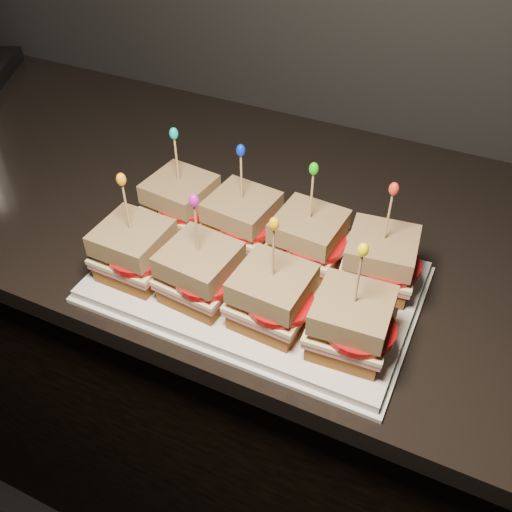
% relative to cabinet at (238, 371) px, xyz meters
% --- Properties ---
extents(cabinet, '(2.58, 0.60, 0.85)m').
position_rel_cabinet_xyz_m(cabinet, '(0.00, 0.00, 0.00)').
color(cabinet, black).
rests_on(cabinet, ground).
extents(granite_slab, '(2.62, 0.64, 0.03)m').
position_rel_cabinet_xyz_m(granite_slab, '(0.00, 0.00, 0.44)').
color(granite_slab, black).
rests_on(granite_slab, cabinet).
extents(platter, '(0.42, 0.26, 0.02)m').
position_rel_cabinet_xyz_m(platter, '(0.12, -0.16, 0.47)').
color(platter, white).
rests_on(platter, granite_slab).
extents(platter_rim, '(0.43, 0.27, 0.01)m').
position_rel_cabinet_xyz_m(platter_rim, '(0.12, -0.16, 0.46)').
color(platter_rim, white).
rests_on(platter_rim, granite_slab).
extents(sandwich_0_bread_bot, '(0.09, 0.09, 0.02)m').
position_rel_cabinet_xyz_m(sandwich_0_bread_bot, '(-0.03, -0.10, 0.49)').
color(sandwich_0_bread_bot, '#5B2E10').
rests_on(sandwich_0_bread_bot, platter).
extents(sandwich_0_ham, '(0.10, 0.10, 0.01)m').
position_rel_cabinet_xyz_m(sandwich_0_ham, '(-0.03, -0.10, 0.50)').
color(sandwich_0_ham, '#CD6061').
rests_on(sandwich_0_ham, sandwich_0_bread_bot).
extents(sandwich_0_cheese, '(0.10, 0.10, 0.01)m').
position_rel_cabinet_xyz_m(sandwich_0_cheese, '(-0.03, -0.10, 0.51)').
color(sandwich_0_cheese, '#F4E6A4').
rests_on(sandwich_0_cheese, sandwich_0_ham).
extents(sandwich_0_tomato, '(0.08, 0.08, 0.01)m').
position_rel_cabinet_xyz_m(sandwich_0_tomato, '(-0.02, -0.11, 0.52)').
color(sandwich_0_tomato, '#AB0A0D').
rests_on(sandwich_0_tomato, sandwich_0_cheese).
extents(sandwich_0_bread_top, '(0.09, 0.09, 0.03)m').
position_rel_cabinet_xyz_m(sandwich_0_bread_top, '(-0.03, -0.10, 0.54)').
color(sandwich_0_bread_top, '#4D230A').
rests_on(sandwich_0_bread_top, sandwich_0_tomato).
extents(sandwich_0_pick, '(0.00, 0.00, 0.09)m').
position_rel_cabinet_xyz_m(sandwich_0_pick, '(-0.03, -0.10, 0.58)').
color(sandwich_0_pick, tan).
rests_on(sandwich_0_pick, sandwich_0_bread_top).
extents(sandwich_0_frill, '(0.01, 0.01, 0.02)m').
position_rel_cabinet_xyz_m(sandwich_0_frill, '(-0.03, -0.10, 0.63)').
color(sandwich_0_frill, '#07B0B7').
rests_on(sandwich_0_frill, sandwich_0_pick).
extents(sandwich_1_bread_bot, '(0.09, 0.09, 0.02)m').
position_rel_cabinet_xyz_m(sandwich_1_bread_bot, '(0.07, -0.10, 0.49)').
color(sandwich_1_bread_bot, '#5B2E10').
rests_on(sandwich_1_bread_bot, platter).
extents(sandwich_1_ham, '(0.10, 0.10, 0.01)m').
position_rel_cabinet_xyz_m(sandwich_1_ham, '(0.07, -0.10, 0.50)').
color(sandwich_1_ham, '#CD6061').
rests_on(sandwich_1_ham, sandwich_1_bread_bot).
extents(sandwich_1_cheese, '(0.10, 0.10, 0.01)m').
position_rel_cabinet_xyz_m(sandwich_1_cheese, '(0.07, -0.10, 0.51)').
color(sandwich_1_cheese, '#F4E6A4').
rests_on(sandwich_1_cheese, sandwich_1_ham).
extents(sandwich_1_tomato, '(0.08, 0.08, 0.01)m').
position_rel_cabinet_xyz_m(sandwich_1_tomato, '(0.08, -0.11, 0.52)').
color(sandwich_1_tomato, '#AB0A0D').
rests_on(sandwich_1_tomato, sandwich_1_cheese).
extents(sandwich_1_bread_top, '(0.09, 0.09, 0.03)m').
position_rel_cabinet_xyz_m(sandwich_1_bread_top, '(0.07, -0.10, 0.54)').
color(sandwich_1_bread_top, '#4D230A').
rests_on(sandwich_1_bread_top, sandwich_1_tomato).
extents(sandwich_1_pick, '(0.00, 0.00, 0.09)m').
position_rel_cabinet_xyz_m(sandwich_1_pick, '(0.07, -0.10, 0.58)').
color(sandwich_1_pick, tan).
rests_on(sandwich_1_pick, sandwich_1_bread_top).
extents(sandwich_1_frill, '(0.01, 0.01, 0.02)m').
position_rel_cabinet_xyz_m(sandwich_1_frill, '(0.07, -0.10, 0.63)').
color(sandwich_1_frill, '#0625D3').
rests_on(sandwich_1_frill, sandwich_1_pick).
extents(sandwich_2_bread_bot, '(0.09, 0.09, 0.02)m').
position_rel_cabinet_xyz_m(sandwich_2_bread_bot, '(0.17, -0.10, 0.49)').
color(sandwich_2_bread_bot, '#5B2E10').
rests_on(sandwich_2_bread_bot, platter).
extents(sandwich_2_ham, '(0.10, 0.09, 0.01)m').
position_rel_cabinet_xyz_m(sandwich_2_ham, '(0.17, -0.10, 0.50)').
color(sandwich_2_ham, '#CD6061').
rests_on(sandwich_2_ham, sandwich_2_bread_bot).
extents(sandwich_2_cheese, '(0.10, 0.10, 0.01)m').
position_rel_cabinet_xyz_m(sandwich_2_cheese, '(0.17, -0.10, 0.51)').
color(sandwich_2_cheese, '#F4E6A4').
rests_on(sandwich_2_cheese, sandwich_2_ham).
extents(sandwich_2_tomato, '(0.08, 0.08, 0.01)m').
position_rel_cabinet_xyz_m(sandwich_2_tomato, '(0.18, -0.11, 0.52)').
color(sandwich_2_tomato, '#AB0A0D').
rests_on(sandwich_2_tomato, sandwich_2_cheese).
extents(sandwich_2_bread_top, '(0.09, 0.09, 0.03)m').
position_rel_cabinet_xyz_m(sandwich_2_bread_top, '(0.17, -0.10, 0.54)').
color(sandwich_2_bread_top, '#4D230A').
rests_on(sandwich_2_bread_top, sandwich_2_tomato).
extents(sandwich_2_pick, '(0.00, 0.00, 0.09)m').
position_rel_cabinet_xyz_m(sandwich_2_pick, '(0.17, -0.10, 0.58)').
color(sandwich_2_pick, tan).
rests_on(sandwich_2_pick, sandwich_2_bread_top).
extents(sandwich_2_frill, '(0.01, 0.01, 0.02)m').
position_rel_cabinet_xyz_m(sandwich_2_frill, '(0.17, -0.10, 0.63)').
color(sandwich_2_frill, '#1BBE12').
rests_on(sandwich_2_frill, sandwich_2_pick).
extents(sandwich_3_bread_bot, '(0.09, 0.09, 0.02)m').
position_rel_cabinet_xyz_m(sandwich_3_bread_bot, '(0.27, -0.10, 0.49)').
color(sandwich_3_bread_bot, '#5B2E10').
rests_on(sandwich_3_bread_bot, platter).
extents(sandwich_3_ham, '(0.10, 0.10, 0.01)m').
position_rel_cabinet_xyz_m(sandwich_3_ham, '(0.27, -0.10, 0.50)').
color(sandwich_3_ham, '#CD6061').
rests_on(sandwich_3_ham, sandwich_3_bread_bot).
extents(sandwich_3_cheese, '(0.10, 0.10, 0.01)m').
position_rel_cabinet_xyz_m(sandwich_3_cheese, '(0.27, -0.10, 0.51)').
color(sandwich_3_cheese, '#F4E6A4').
rests_on(sandwich_3_cheese, sandwich_3_ham).
extents(sandwich_3_tomato, '(0.08, 0.08, 0.01)m').
position_rel_cabinet_xyz_m(sandwich_3_tomato, '(0.28, -0.11, 0.52)').
color(sandwich_3_tomato, '#AB0A0D').
rests_on(sandwich_3_tomato, sandwich_3_cheese).
extents(sandwich_3_bread_top, '(0.09, 0.09, 0.03)m').
position_rel_cabinet_xyz_m(sandwich_3_bread_top, '(0.27, -0.10, 0.54)').
color(sandwich_3_bread_top, '#4D230A').
rests_on(sandwich_3_bread_top, sandwich_3_tomato).
extents(sandwich_3_pick, '(0.00, 0.00, 0.09)m').
position_rel_cabinet_xyz_m(sandwich_3_pick, '(0.27, -0.10, 0.58)').
color(sandwich_3_pick, tan).
rests_on(sandwich_3_pick, sandwich_3_bread_top).
extents(sandwich_3_frill, '(0.01, 0.01, 0.02)m').
position_rel_cabinet_xyz_m(sandwich_3_frill, '(0.27, -0.10, 0.63)').
color(sandwich_3_frill, red).
rests_on(sandwich_3_frill, sandwich_3_pick).
extents(sandwich_4_bread_bot, '(0.08, 0.08, 0.02)m').
position_rel_cabinet_xyz_m(sandwich_4_bread_bot, '(-0.03, -0.22, 0.49)').
color(sandwich_4_bread_bot, '#5B2E10').
rests_on(sandwich_4_bread_bot, platter).
extents(sandwich_4_ham, '(0.09, 0.09, 0.01)m').
position_rel_cabinet_xyz_m(sandwich_4_ham, '(-0.03, -0.22, 0.50)').
color(sandwich_4_ham, '#CD6061').
rests_on(sandwich_4_ham, sandwich_4_bread_bot).
extents(sandwich_4_cheese, '(0.09, 0.09, 0.01)m').
position_rel_cabinet_xyz_m(sandwich_4_cheese, '(-0.03, -0.22, 0.51)').
color(sandwich_4_cheese, '#F4E6A4').
rests_on(sandwich_4_cheese, sandwich_4_ham).
extents(sandwich_4_tomato, '(0.08, 0.08, 0.01)m').
position_rel_cabinet_xyz_m(sandwich_4_tomato, '(-0.02, -0.23, 0.52)').
color(sandwich_4_tomato, '#AB0A0D').
rests_on(sandwich_4_tomato, sandwich_4_cheese).
extents(sandwich_4_bread_top, '(0.09, 0.09, 0.03)m').
position_rel_cabinet_xyz_m(sandwich_4_bread_top, '(-0.03, -0.22, 0.54)').
color(sandwich_4_bread_top, '#4D230A').
rests_on(sandwich_4_bread_top, sandwich_4_tomato).
extents(sandwich_4_pick, '(0.00, 0.00, 0.09)m').
position_rel_cabinet_xyz_m(sandwich_4_pick, '(-0.03, -0.22, 0.58)').
color(sandwich_4_pick, tan).
rests_on(sandwich_4_pick, sandwich_4_bread_top).
extents(sandwich_4_frill, '(0.01, 0.01, 0.02)m').
position_rel_cabinet_xyz_m(sandwich_4_frill, '(-0.03, -0.22, 0.63)').
color(sandwich_4_frill, orange).
rests_on(sandwich_4_frill, sandwich_4_pick).
extents(sandwich_5_bread_bot, '(0.09, 0.09, 0.02)m').
position_rel_cabinet_xyz_m(sandwich_5_bread_bot, '(0.07, -0.22, 0.49)').
color(sandwich_5_bread_bot, '#5B2E10').
rests_on(sandwich_5_bread_bot, platter).
extents(sandwich_5_ham, '(0.10, 0.10, 0.01)m').
position_rel_cabinet_xyz_m(sandwich_5_ham, '(0.07, -0.22, 0.50)').
color(sandwich_5_ham, '#CD6061').
rests_on(sandwich_5_ham, sandwich_5_bread_bot).
extents(sandwich_5_cheese, '(0.10, 0.10, 0.01)m').
position_rel_cabinet_xyz_m(sandwich_5_cheese, '(0.07, -0.22, 0.51)').
color(sandwich_5_cheese, '#F4E6A4').
rests_on(sandwich_5_cheese, sandwich_5_ham).
extents(sandwich_5_tomato, '(0.08, 0.08, 0.01)m').
position_rel_cabinet_xyz_m(sandwich_5_tomato, '(0.08, -0.23, 0.52)').
color(sandwich_5_tomato, '#AB0A0D').
rests_on(sandwich_5_tomato, sandwich_5_cheese).
extents(sandwich_5_bread_top, '(0.09, 0.09, 0.03)m').
position_rel_cabinet_xyz_m(sandwich_5_bread_top, '(0.07, -0.22, 0.54)').
color(sandwich_5_bread_top, '#4D230A').
rests_on(sandwich_5_bread_top, sandwich_5_tomato).
extents(sandwich_5_pick, '(0.00, 0.00, 0.09)m').
position_rel_cabinet_xyz_m(sandwich_5_pick, '(0.07, -0.22, 0.58)').
color(sandwich_5_pick, tan).
rests_on(sandwich_5_pick, sandwich_5_bread_top).
extents(sandwich_5_frill, '(0.01, 0.01, 0.02)m').
position_rel_cabinet_xyz_m(sandwich_5_frill, '(0.07, -0.22, 0.63)').
color(sandwich_5_frill, '#CC12BD').
rests_on(sandwich_5_frill, sandwich_5_pick).
extents(sandwich_6_bread_bot, '(0.09, 0.09, 0.02)m').
position_rel_cabinet_xyz_m(sandwich_6_bread_bot, '(0.17, -0.22, 0.49)').
color(sandwich_6_bread_bot, '#5B2E10').
rests_on(sandwich_6_bread_bot, platter).
extents(sandwich_6_ham, '(0.10, 0.09, 0.01)m').
position_rel_cabinet_xyz_m(sandwich_6_ham, '(0.17, -0.22, 0.50)').
color(sandwich_6_ham, '#CD6061').
rests_on(sandwich_6_ham, sandwich_6_bread_bot).
extents(sandwich_6_cheese, '(0.10, 0.09, 0.01)m').
position_rel_cabinet_xyz_m(sandwich_6_cheese, '(0.17, -0.22, 0.51)').
color(sandwich_6_cheese, '#F4E6A4').
rests_on(sandwich_6_cheese, sandwich_6_ham).
extents(sandwich_6_tomato, '(0.08, 0.08, 0.01)m').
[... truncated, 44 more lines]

